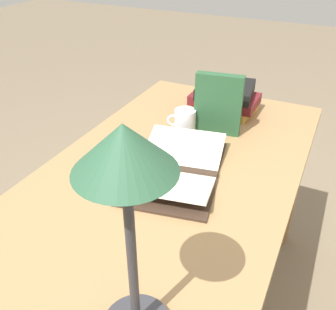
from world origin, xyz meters
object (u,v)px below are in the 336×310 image
Objects in this scene: coffee_mug at (185,121)px; reading_lamp at (126,183)px; open_book at (176,168)px; book_stack_tall at (225,97)px; book_standing_upright at (218,104)px.

reading_lamp is at bearing 17.00° from coffee_mug.
book_stack_tall reaches higher than open_book.
open_book is 1.03× the size of reading_lamp.
coffee_mug is (-0.80, -0.25, -0.31)m from reading_lamp.
book_standing_upright is 2.15× the size of coffee_mug.
book_stack_tall is at bearing -170.92° from reading_lamp.
book_standing_upright is 0.14m from coffee_mug.
coffee_mug reaches higher than open_book.
coffee_mug is at bearing -172.29° from open_book.
book_stack_tall is (-0.52, -0.01, 0.04)m from open_book.
reading_lamp is at bearing 0.28° from book_standing_upright.
reading_lamp reaches higher than open_book.
book_stack_tall is at bearing 162.92° from coffee_mug.
book_standing_upright is at bearing -171.20° from reading_lamp.
book_standing_upright is (-0.32, 0.03, 0.10)m from open_book.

